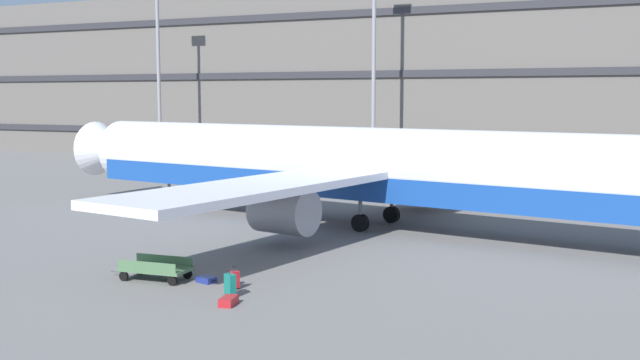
# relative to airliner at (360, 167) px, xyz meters

# --- Properties ---
(ground_plane) EXTENTS (600.00, 600.00, 0.00)m
(ground_plane) POSITION_rel_airliner_xyz_m (5.33, -1.32, -3.11)
(ground_plane) COLOR slate
(terminal_structure) EXTENTS (151.39, 17.18, 18.19)m
(terminal_structure) POSITION_rel_airliner_xyz_m (5.33, 42.62, 5.98)
(terminal_structure) COLOR #605B56
(terminal_structure) RESTS_ON ground_plane
(airliner) EXTENTS (42.79, 34.80, 11.10)m
(airliner) POSITION_rel_airliner_xyz_m (0.00, 0.00, 0.00)
(airliner) COLOR silver
(airliner) RESTS_ON ground_plane
(light_mast_far_left) EXTENTS (1.80, 0.50, 19.24)m
(light_mast_far_left) POSITION_rel_airliner_xyz_m (-33.25, 27.32, 8.16)
(light_mast_far_left) COLOR gray
(light_mast_far_left) RESTS_ON ground_plane
(light_mast_left) EXTENTS (1.80, 0.50, 21.48)m
(light_mast_left) POSITION_rel_airliner_xyz_m (-9.56, 27.32, 9.31)
(light_mast_left) COLOR gray
(light_mast_left) RESTS_ON ground_plane
(suitcase_purple) EXTENTS (0.38, 0.42, 0.87)m
(suitcase_purple) POSITION_rel_airliner_xyz_m (0.97, -14.57, -2.75)
(suitcase_purple) COLOR #B21E23
(suitcase_purple) RESTS_ON ground_plane
(suitcase_black) EXTENTS (0.59, 0.88, 0.28)m
(suitcase_black) POSITION_rel_airliner_xyz_m (1.88, -16.42, -2.97)
(suitcase_black) COLOR #B21E23
(suitcase_black) RESTS_ON ground_plane
(suitcase_small) EXTENTS (0.78, 0.61, 0.22)m
(suitcase_small) POSITION_rel_airliner_xyz_m (-0.49, -14.14, -3.00)
(suitcase_small) COLOR navy
(suitcase_small) RESTS_ON ground_plane
(suitcase_upright) EXTENTS (0.52, 0.44, 0.92)m
(suitcase_upright) POSITION_rel_airliner_xyz_m (1.39, -15.51, -2.68)
(suitcase_upright) COLOR #147266
(suitcase_upright) RESTS_ON ground_plane
(backpack_red) EXTENTS (0.40, 0.37, 0.50)m
(backpack_red) POSITION_rel_airliner_xyz_m (0.66, -13.98, -2.89)
(backpack_red) COLOR navy
(backpack_red) RESTS_ON ground_plane
(baggage_cart) EXTENTS (3.34, 1.51, 0.82)m
(baggage_cart) POSITION_rel_airliner_xyz_m (-2.45, -14.58, -2.68)
(baggage_cart) COLOR #4C724C
(baggage_cart) RESTS_ON ground_plane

